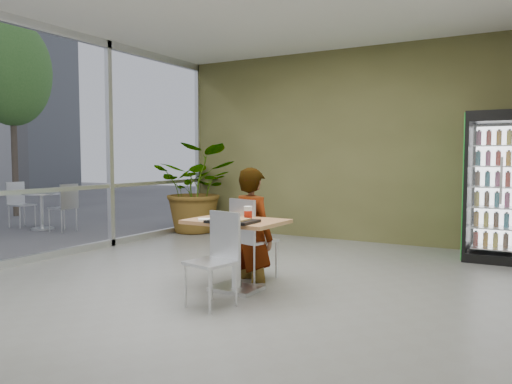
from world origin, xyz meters
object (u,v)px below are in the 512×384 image
dining_table (236,240)px  seated_woman (253,237)px  potted_plant (198,188)px  chair_near (218,251)px  chair_far (249,232)px  soda_cup (248,214)px  beverage_fridge (502,187)px  cafeteria_tray (233,221)px

dining_table → seated_woman: bearing=100.3°
potted_plant → chair_near: bearing=-51.6°
dining_table → chair_far: chair_far is taller
soda_cup → beverage_fridge: beverage_fridge is taller
chair_near → potted_plant: (-2.89, 3.65, 0.31)m
seated_woman → potted_plant: size_ratio=0.96×
soda_cup → cafeteria_tray: 0.20m
seated_woman → beverage_fridge: size_ratio=0.79×
chair_near → soda_cup: 0.57m
dining_table → chair_far: 0.48m
chair_near → soda_cup: soda_cup is taller
chair_far → beverage_fridge: 3.57m
seated_woman → beverage_fridge: (2.42, 2.51, 0.51)m
chair_far → chair_near: 1.01m
soda_cup → seated_woman: bearing=115.3°
dining_table → chair_near: chair_near is taller
soda_cup → beverage_fridge: 3.75m
seated_woman → potted_plant: bearing=-27.7°
chair_near → cafeteria_tray: (-0.02, 0.30, 0.25)m
chair_far → seated_woman: (0.03, 0.04, -0.05)m
seated_woman → beverage_fridge: 3.53m
cafeteria_tray → potted_plant: 4.41m
seated_woman → cafeteria_tray: seated_woman is taller
seated_woman → beverage_fridge: beverage_fridge is taller
cafeteria_tray → chair_near: bearing=-85.3°
chair_far → soda_cup: chair_far is taller
seated_woman → soda_cup: size_ratio=10.40×
chair_far → seated_woman: 0.07m
cafeteria_tray → soda_cup: bearing=67.3°
seated_woman → soda_cup: (0.26, -0.55, 0.33)m
potted_plant → cafeteria_tray: bearing=-49.4°
soda_cup → potted_plant: potted_plant is taller
potted_plant → beverage_fridge: bearing=-1.2°
dining_table → potted_plant: potted_plant is taller
dining_table → soda_cup: size_ratio=6.57×
chair_far → chair_near: size_ratio=1.05×
cafeteria_tray → beverage_fridge: size_ratio=0.23×
potted_plant → seated_woman: bearing=-44.3°
chair_far → cafeteria_tray: size_ratio=1.99×
chair_near → soda_cup: bearing=96.8°
dining_table → potted_plant: 4.19m
chair_near → chair_far: bearing=116.2°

